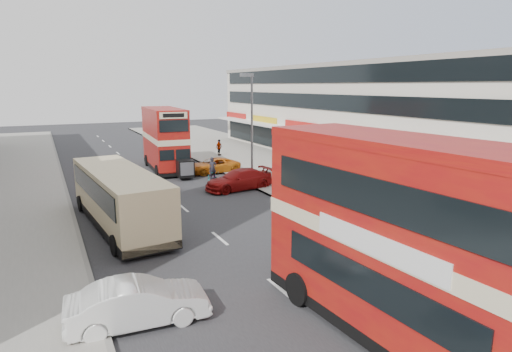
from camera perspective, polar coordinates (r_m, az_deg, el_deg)
ground at (r=14.69m, az=7.44°, el=-17.86°), size 160.00×160.00×0.00m
road_surface at (r=32.19m, az=-12.74°, el=-1.46°), size 12.00×90.00×0.01m
pavement_right at (r=36.78m, az=5.69°, el=0.55°), size 12.00×90.00×0.15m
kerb_left at (r=31.36m, az=-23.63°, el=-2.39°), size 0.20×90.00×0.16m
kerb_right at (r=34.07m, az=-2.75°, el=-0.32°), size 0.20×90.00×0.16m
commercial_row at (r=42.46m, az=13.58°, el=8.08°), size 9.90×46.20×9.30m
street_lamp at (r=31.76m, az=-0.67°, el=7.40°), size 1.00×0.20×8.12m
bus_main at (r=13.00m, az=18.38°, el=-7.92°), size 3.43×10.38×5.68m
bus_second at (r=38.25m, az=-11.94°, el=4.82°), size 3.16×9.58×5.19m
coach at (r=23.54m, az=-17.62°, el=-2.51°), size 3.58×10.68×2.78m
car_left_front at (r=14.29m, az=-15.28°, el=-15.87°), size 4.40×1.82×1.42m
car_right_a at (r=30.57m, az=-2.26°, el=-0.49°), size 5.15×2.51×1.44m
car_right_b at (r=36.60m, az=-5.67°, el=1.37°), size 4.64×2.38×1.25m
pedestrian_near at (r=29.66m, az=4.37°, el=-0.06°), size 0.89×0.83×1.99m
pedestrian_far at (r=44.88m, az=-4.91°, el=3.78°), size 1.04×0.87×1.66m
cyclist at (r=32.68m, az=-5.73°, el=0.16°), size 0.71×1.82×2.00m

